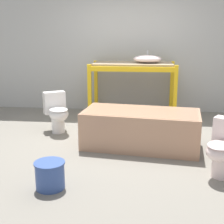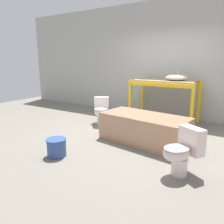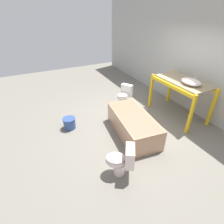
{
  "view_description": "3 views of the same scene",
  "coord_description": "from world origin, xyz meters",
  "px_view_note": "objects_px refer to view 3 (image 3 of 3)",
  "views": [
    {
      "loc": [
        0.35,
        -4.84,
        1.67
      ],
      "look_at": [
        -0.07,
        -0.77,
        0.62
      ],
      "focal_mm": 50.0,
      "sensor_mm": 36.0,
      "label": 1
    },
    {
      "loc": [
        1.99,
        -4.21,
        1.58
      ],
      "look_at": [
        -0.18,
        -0.78,
        0.63
      ],
      "focal_mm": 35.0,
      "sensor_mm": 36.0,
      "label": 2
    },
    {
      "loc": [
        3.33,
        -2.5,
        2.87
      ],
      "look_at": [
        -0.1,
        -0.78,
        0.53
      ],
      "focal_mm": 28.0,
      "sensor_mm": 36.0,
      "label": 3
    }
  ],
  "objects_px": {
    "sink_basin": "(191,82)",
    "toilet_near": "(124,95)",
    "toilet_far": "(121,160)",
    "bucket_white": "(69,123)",
    "bathtub_main": "(133,123)"
  },
  "relations": [
    {
      "from": "sink_basin",
      "to": "toilet_far",
      "type": "bearing_deg",
      "value": -70.84
    },
    {
      "from": "sink_basin",
      "to": "bathtub_main",
      "type": "xyz_separation_m",
      "value": [
        -0.09,
        -1.67,
        -0.85
      ]
    },
    {
      "from": "bathtub_main",
      "to": "toilet_near",
      "type": "height_order",
      "value": "toilet_near"
    },
    {
      "from": "sink_basin",
      "to": "toilet_far",
      "type": "distance_m",
      "value": 2.84
    },
    {
      "from": "toilet_near",
      "to": "bathtub_main",
      "type": "bearing_deg",
      "value": -52.03
    },
    {
      "from": "sink_basin",
      "to": "bucket_white",
      "type": "distance_m",
      "value": 3.4
    },
    {
      "from": "toilet_near",
      "to": "sink_basin",
      "type": "bearing_deg",
      "value": 5.64
    },
    {
      "from": "toilet_far",
      "to": "bathtub_main",
      "type": "bearing_deg",
      "value": 169.77
    },
    {
      "from": "sink_basin",
      "to": "toilet_near",
      "type": "distance_m",
      "value": 2.05
    },
    {
      "from": "bathtub_main",
      "to": "bucket_white",
      "type": "relative_size",
      "value": 5.24
    },
    {
      "from": "bathtub_main",
      "to": "toilet_far",
      "type": "xyz_separation_m",
      "value": [
        0.98,
        -0.9,
        0.04
      ]
    },
    {
      "from": "sink_basin",
      "to": "bucket_white",
      "type": "relative_size",
      "value": 1.64
    },
    {
      "from": "sink_basin",
      "to": "toilet_far",
      "type": "relative_size",
      "value": 0.82
    },
    {
      "from": "bucket_white",
      "to": "sink_basin",
      "type": "bearing_deg",
      "value": 70.99
    },
    {
      "from": "toilet_near",
      "to": "toilet_far",
      "type": "xyz_separation_m",
      "value": [
        2.41,
        -1.47,
        0.0
      ]
    }
  ]
}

